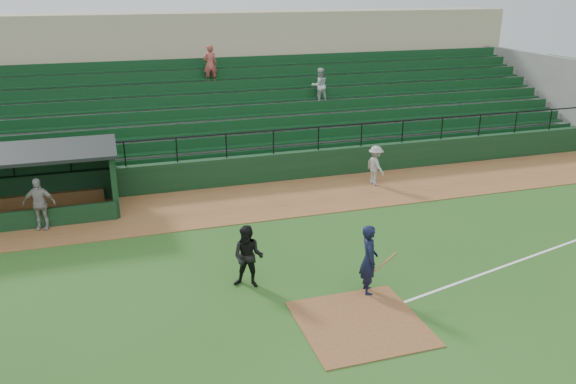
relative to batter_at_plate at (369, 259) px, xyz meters
name	(u,v)px	position (x,y,z in m)	size (l,w,h in m)	color
ground	(345,304)	(-0.82, -0.38, -0.99)	(90.00, 90.00, 0.00)	#25501A
warning_track	(265,200)	(-0.82, 7.62, -0.97)	(40.00, 4.00, 0.03)	brown
home_plate_dirt	(361,323)	(-0.82, -1.38, -0.97)	(3.00, 3.00, 0.03)	brown
foul_line	(561,246)	(7.18, 0.82, -0.98)	(18.00, 0.09, 0.01)	white
stadium_structure	(220,101)	(-0.82, 16.07, 1.32)	(38.00, 13.08, 6.40)	black
batter_at_plate	(369,259)	(0.00, 0.00, 0.00)	(1.11, 0.81, 1.97)	black
umpire	(248,257)	(-3.01, 1.29, -0.09)	(0.87, 0.68, 1.80)	black
runner	(376,165)	(4.04, 8.02, -0.13)	(1.07, 0.61, 1.65)	#9D9893
dugout_player_a	(39,204)	(-8.81, 7.23, -0.05)	(1.07, 0.44, 1.82)	#9E9893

